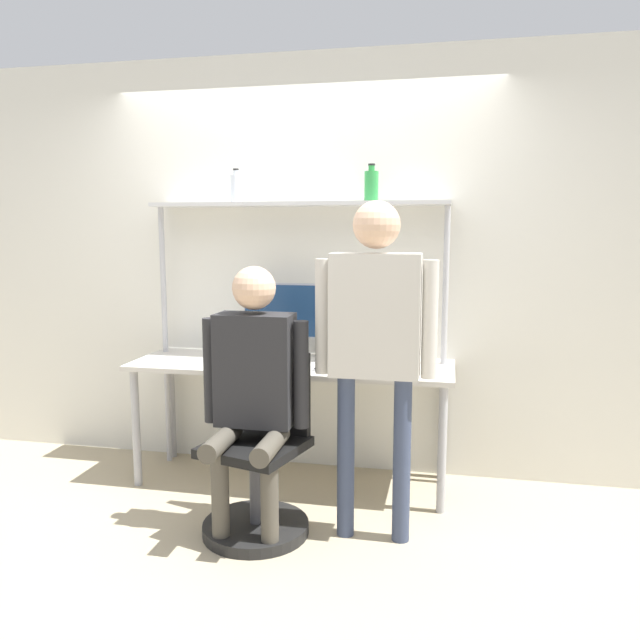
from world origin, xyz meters
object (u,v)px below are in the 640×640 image
(cell_phone, at_px, (321,368))
(person_seated, at_px, (253,379))
(monitor, at_px, (284,315))
(bottle_clear, at_px, (236,188))
(bottle_green, at_px, (371,185))
(laptop, at_px, (278,357))
(office_chair, at_px, (259,477))
(person_standing, at_px, (375,326))

(cell_phone, distance_m, person_seated, 0.64)
(monitor, relative_size, bottle_clear, 2.53)
(cell_phone, bearing_deg, person_seated, -111.10)
(bottle_clear, bearing_deg, bottle_green, -0.00)
(laptop, distance_m, bottle_clear, 1.11)
(bottle_green, xyz_separation_m, bottle_clear, (-0.86, 0.00, -0.01))
(cell_phone, xyz_separation_m, person_seated, (-0.23, -0.59, 0.06))
(office_chair, bearing_deg, bottle_clear, 115.06)
(monitor, height_order, laptop, monitor)
(bottle_clear, bearing_deg, office_chair, -64.94)
(monitor, height_order, person_standing, person_standing)
(person_seated, bearing_deg, cell_phone, 68.90)
(monitor, relative_size, bottle_green, 2.39)
(person_standing, height_order, bottle_clear, bottle_clear)
(person_seated, xyz_separation_m, person_standing, (0.61, 0.09, 0.28))
(person_seated, xyz_separation_m, bottle_green, (0.48, 0.89, 1.02))
(monitor, height_order, office_chair, monitor)
(person_seated, bearing_deg, person_standing, 8.51)
(person_standing, distance_m, bottle_green, 1.09)
(office_chair, bearing_deg, person_seated, -103.36)
(cell_phone, height_order, person_seated, person_seated)
(monitor, bearing_deg, bottle_clear, 176.68)
(cell_phone, bearing_deg, monitor, 136.89)
(person_seated, bearing_deg, monitor, 94.61)
(person_seated, height_order, bottle_clear, bottle_clear)
(office_chair, height_order, person_standing, person_standing)
(bottle_green, bearing_deg, bottle_clear, 180.00)
(laptop, height_order, bottle_green, bottle_green)
(bottle_green, height_order, bottle_clear, bottle_green)
(monitor, distance_m, person_standing, 1.04)
(monitor, distance_m, office_chair, 1.12)
(cell_phone, relative_size, person_standing, 0.09)
(cell_phone, distance_m, person_standing, 0.72)
(monitor, height_order, cell_phone, monitor)
(bottle_green, bearing_deg, person_seated, -118.48)
(laptop, bearing_deg, bottle_clear, 141.11)
(laptop, height_order, office_chair, laptop)
(laptop, distance_m, cell_phone, 0.27)
(laptop, relative_size, cell_phone, 2.02)
(monitor, xyz_separation_m, cell_phone, (0.30, -0.28, -0.27))
(office_chair, distance_m, person_standing, 1.02)
(person_seated, relative_size, person_standing, 0.81)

